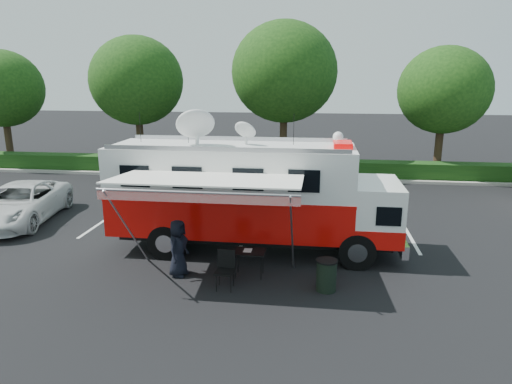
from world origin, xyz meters
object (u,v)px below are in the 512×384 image
at_px(command_truck, 252,194).
at_px(folding_table, 249,253).
at_px(white_suv, 22,221).
at_px(trash_bin, 326,275).

relative_size(command_truck, folding_table, 10.28).
distance_m(white_suv, trash_bin, 12.96).
bearing_deg(command_truck, trash_bin, -47.89).
bearing_deg(white_suv, command_truck, -19.45).
height_order(command_truck, folding_table, command_truck).
bearing_deg(trash_bin, folding_table, 163.92).
xyz_separation_m(folding_table, trash_bin, (2.23, -0.64, -0.28)).
height_order(white_suv, trash_bin, trash_bin).
distance_m(command_truck, white_suv, 10.05).
xyz_separation_m(white_suv, folding_table, (9.90, -3.91, 0.73)).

